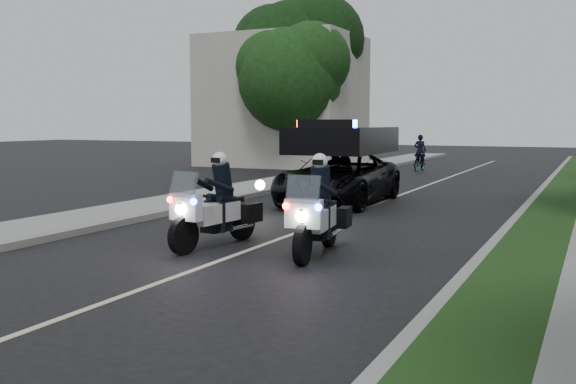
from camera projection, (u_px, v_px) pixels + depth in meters
name	position (u px, v px, depth m)	size (l,w,h in m)	color
ground	(90.00, 308.00, 8.38)	(120.00, 120.00, 0.00)	black
curb_right	(516.00, 219.00, 15.56)	(0.20, 60.00, 0.15)	gray
grass_verge	(548.00, 221.00, 15.26)	(1.20, 60.00, 0.16)	#193814
curb_left	(223.00, 201.00, 19.09)	(0.20, 60.00, 0.15)	gray
sidewalk_left	(192.00, 199.00, 19.57)	(2.00, 60.00, 0.16)	gray
building_far	(283.00, 101.00, 35.60)	(8.00, 6.00, 7.00)	#A8A396
lane_marking	(355.00, 212.00, 17.34)	(0.12, 50.00, 0.01)	#BFB78C
police_moto_left	(216.00, 246.00, 12.51)	(0.75, 2.15, 1.82)	silver
police_moto_right	(317.00, 255.00, 11.74)	(0.75, 2.16, 1.83)	silver
police_suv	(338.00, 204.00, 19.08)	(2.50, 5.41, 2.63)	black
bicycle	(420.00, 171.00, 31.85)	(0.59, 1.69, 0.88)	black
cyclist	(420.00, 171.00, 31.85)	(0.57, 0.38, 1.57)	black
tree_left_near	(290.00, 169.00, 32.93)	(5.21, 5.21, 8.69)	#1B4316
tree_left_far	(294.00, 165.00, 36.16)	(6.60, 6.60, 11.00)	black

